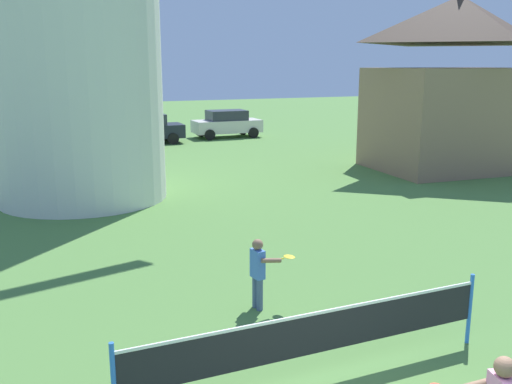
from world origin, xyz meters
name	(u,v)px	position (x,y,z in m)	size (l,w,h in m)	color
tennis_net	(317,333)	(0.03, 1.82, 0.69)	(5.31, 0.06, 1.10)	blue
player_far	(259,269)	(0.25, 4.21, 0.71)	(0.76, 0.44, 1.25)	slate
parked_car_blue	(27,134)	(-2.82, 25.45, 0.81)	(3.83, 1.91, 1.56)	#334C99
parked_car_black	(142,129)	(2.88, 25.64, 0.81)	(4.36, 1.99, 1.56)	#1E232D
parked_car_cream	(227,123)	(7.96, 26.39, 0.81)	(3.89, 1.93, 1.56)	silver
chapel	(454,86)	(12.72, 13.46, 3.28)	(6.60, 5.04, 7.60)	#937056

